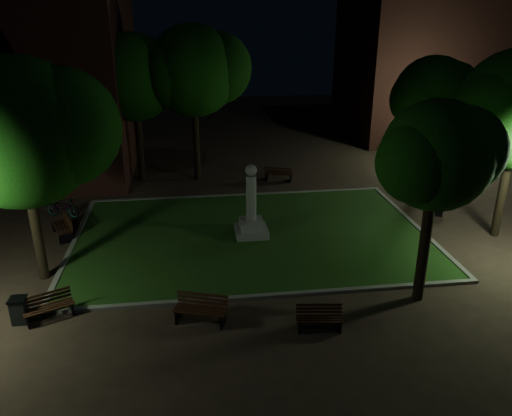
% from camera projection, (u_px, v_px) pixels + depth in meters
% --- Properties ---
extents(ground, '(80.00, 80.00, 0.00)m').
position_uv_depth(ground, '(257.00, 257.00, 20.17)').
color(ground, '#402F23').
extents(lawn, '(15.00, 10.00, 0.08)m').
position_uv_depth(lawn, '(251.00, 235.00, 22.00)').
color(lawn, '#254D18').
rests_on(lawn, ground).
extents(lawn_kerb, '(15.40, 10.40, 0.12)m').
position_uv_depth(lawn_kerb, '(251.00, 235.00, 21.99)').
color(lawn_kerb, slate).
rests_on(lawn_kerb, ground).
extents(monument, '(1.40, 1.40, 3.20)m').
position_uv_depth(monument, '(251.00, 216.00, 21.66)').
color(monument, gray).
rests_on(monument, lawn).
extents(building_far, '(16.00, 10.00, 12.00)m').
position_uv_depth(building_far, '(453.00, 56.00, 38.60)').
color(building_far, '#562820').
rests_on(building_far, ground).
extents(tree_west, '(6.31, 5.15, 8.05)m').
position_uv_depth(tree_west, '(23.00, 133.00, 16.59)').
color(tree_west, black).
rests_on(tree_west, ground).
extents(tree_north_wl, '(5.86, 4.78, 8.26)m').
position_uv_depth(tree_north_wl, '(136.00, 77.00, 27.25)').
color(tree_north_wl, black).
rests_on(tree_north_wl, ground).
extents(tree_ne, '(5.05, 4.12, 7.20)m').
position_uv_depth(tree_ne, '(435.00, 96.00, 25.86)').
color(tree_ne, black).
rests_on(tree_ne, ground).
extents(tree_se, '(4.30, 3.51, 6.87)m').
position_uv_depth(tree_se, '(439.00, 156.00, 15.38)').
color(tree_se, black).
rests_on(tree_se, ground).
extents(tree_nw, '(6.10, 4.98, 8.41)m').
position_uv_depth(tree_nw, '(13.00, 80.00, 25.94)').
color(tree_nw, black).
rests_on(tree_nw, ground).
extents(tree_far_north, '(6.13, 5.01, 8.71)m').
position_uv_depth(tree_far_north, '(195.00, 71.00, 27.17)').
color(tree_far_north, black).
rests_on(tree_far_north, ground).
extents(lamppost_nw, '(1.18, 0.28, 4.40)m').
position_uv_depth(lamppost_nw, '(51.00, 128.00, 28.15)').
color(lamppost_nw, black).
rests_on(lamppost_nw, ground).
extents(lamppost_ne, '(1.18, 0.28, 4.07)m').
position_uv_depth(lamppost_ne, '(438.00, 124.00, 30.10)').
color(lamppost_ne, black).
rests_on(lamppost_ne, ground).
extents(bench_near_left, '(1.78, 1.10, 0.92)m').
position_uv_depth(bench_near_left, '(201.00, 310.00, 15.81)').
color(bench_near_left, black).
rests_on(bench_near_left, ground).
extents(bench_near_right, '(1.49, 0.68, 0.79)m').
position_uv_depth(bench_near_right, '(319.00, 318.00, 15.48)').
color(bench_near_right, black).
rests_on(bench_near_right, ground).
extents(bench_west_near, '(1.63, 1.14, 0.85)m').
position_uv_depth(bench_west_near, '(48.00, 307.00, 16.01)').
color(bench_west_near, black).
rests_on(bench_west_near, ground).
extents(bench_left_side, '(1.24, 1.83, 0.95)m').
position_uv_depth(bench_left_side, '(63.00, 227.00, 21.81)').
color(bench_left_side, black).
rests_on(bench_left_side, ground).
extents(bench_right_side, '(1.04, 1.50, 0.78)m').
position_uv_depth(bench_right_side, '(436.00, 205.00, 24.53)').
color(bench_right_side, black).
rests_on(bench_right_side, ground).
extents(bench_far_side, '(1.72, 1.11, 0.89)m').
position_uv_depth(bench_far_side, '(279.00, 174.00, 28.90)').
color(bench_far_side, black).
rests_on(bench_far_side, ground).
extents(trash_bin, '(0.51, 0.51, 0.87)m').
position_uv_depth(trash_bin, '(19.00, 310.00, 15.78)').
color(trash_bin, black).
rests_on(trash_bin, ground).
extents(bicycle, '(1.85, 1.20, 0.92)m').
position_uv_depth(bicycle, '(63.00, 207.00, 23.95)').
color(bicycle, black).
rests_on(bicycle, ground).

